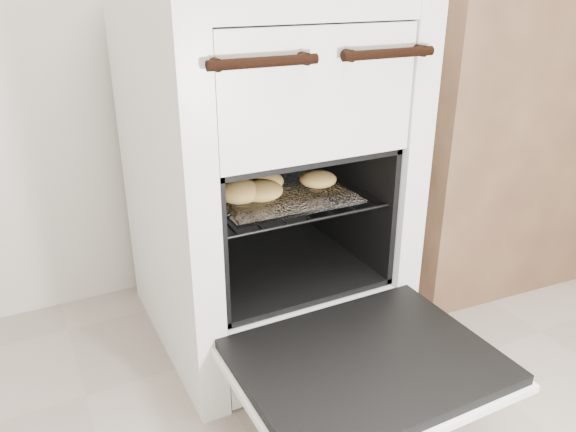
% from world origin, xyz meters
% --- Properties ---
extents(stove, '(0.66, 0.73, 1.01)m').
position_xyz_m(stove, '(-0.09, 1.13, 0.49)').
color(stove, silver).
rests_on(stove, ground).
extents(oven_door, '(0.59, 0.46, 0.04)m').
position_xyz_m(oven_door, '(-0.09, 0.58, 0.22)').
color(oven_door, black).
rests_on(oven_door, stove).
extents(oven_rack, '(0.48, 0.46, 0.01)m').
position_xyz_m(oven_rack, '(-0.09, 1.06, 0.48)').
color(oven_rack, black).
rests_on(oven_rack, stove).
extents(foil_sheet, '(0.37, 0.33, 0.01)m').
position_xyz_m(foil_sheet, '(-0.09, 1.04, 0.48)').
color(foil_sheet, white).
rests_on(foil_sheet, oven_rack).
extents(baked_rolls, '(0.40, 0.27, 0.06)m').
position_xyz_m(baked_rolls, '(-0.13, 1.06, 0.51)').
color(baked_rolls, tan).
rests_on(baked_rolls, foil_sheet).
extents(counter, '(1.03, 0.72, 0.99)m').
position_xyz_m(counter, '(0.93, 1.21, 0.50)').
color(counter, brown).
rests_on(counter, ground).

